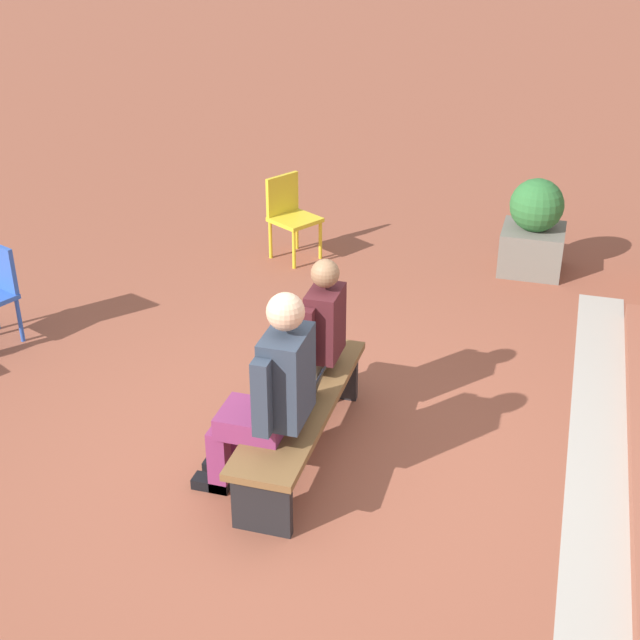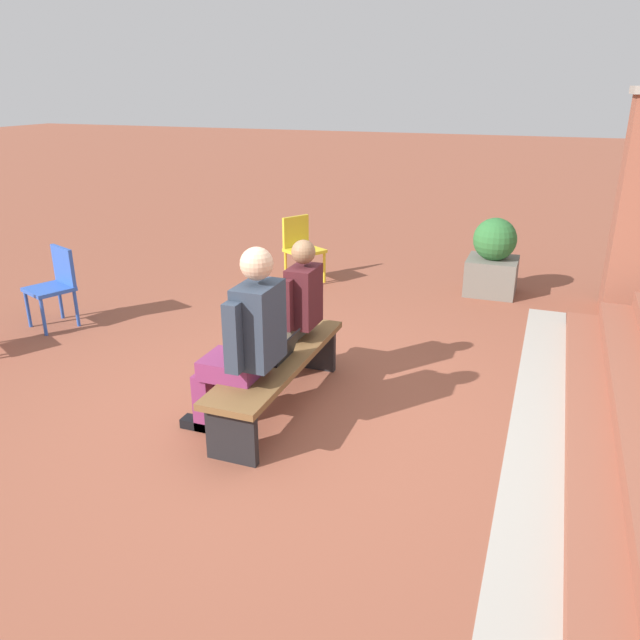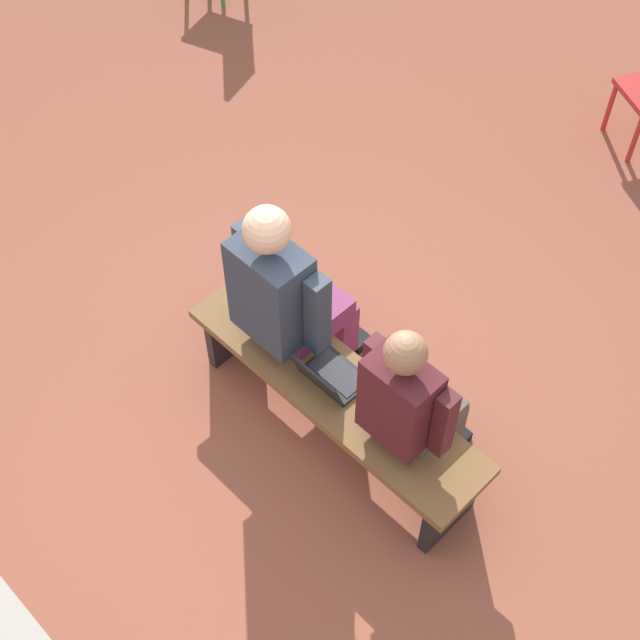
% 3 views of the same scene
% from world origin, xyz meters
% --- Properties ---
extents(ground_plane, '(60.00, 60.00, 0.00)m').
position_xyz_m(ground_plane, '(0.00, 0.00, 0.00)').
color(ground_plane, brown).
extents(concrete_strip, '(6.34, 0.40, 0.01)m').
position_xyz_m(concrete_strip, '(-0.17, 1.80, 0.00)').
color(concrete_strip, '#A8A399').
rests_on(concrete_strip, ground).
extents(bench, '(1.80, 0.44, 0.45)m').
position_xyz_m(bench, '(-0.17, -0.15, 0.35)').
color(bench, brown).
rests_on(bench, ground).
extents(person_student, '(0.51, 0.64, 1.28)m').
position_xyz_m(person_student, '(-0.61, -0.22, 0.69)').
color(person_student, '#4C473D').
rests_on(person_student, ground).
extents(person_adult, '(0.59, 0.75, 1.43)m').
position_xyz_m(person_adult, '(0.24, -0.23, 0.75)').
color(person_adult, '#7F2D5B').
rests_on(person_adult, ground).
extents(laptop, '(0.32, 0.29, 0.21)m').
position_xyz_m(laptop, '(-0.14, -0.14, 0.50)').
color(laptop, black).
rests_on(laptop, bench).
extents(plastic_chair_foreground, '(0.58, 0.58, 0.84)m').
position_xyz_m(plastic_chair_foreground, '(-3.45, -1.30, 0.48)').
color(plastic_chair_foreground, gold).
rests_on(plastic_chair_foreground, ground).
extents(planter, '(0.60, 0.60, 0.94)m').
position_xyz_m(planter, '(-3.79, 1.10, 0.44)').
color(planter, '#6B665B').
rests_on(planter, ground).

